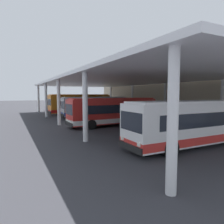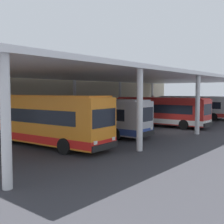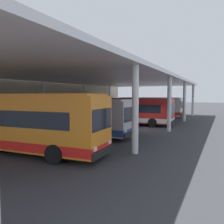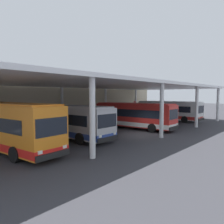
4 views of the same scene
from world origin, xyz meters
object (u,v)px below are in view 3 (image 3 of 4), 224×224
Objects in this scene: bus_second_bay at (73,117)px; bench_waiting at (98,112)px; banner_sign at (112,104)px; bus_far_bay at (149,107)px; bus_nearest_bay at (19,122)px; bus_middle_bay at (129,111)px; trash_bin at (87,114)px.

bench_waiting is (17.02, 7.42, -0.99)m from bus_second_bay.
bus_far_bay is at bearing -94.73° from banner_sign.
bus_nearest_bay is 1.08× the size of bus_middle_bay.
trash_bin is at bearing 176.12° from banner_sign.
bus_second_bay is 18.60m from bench_waiting.
bus_far_bay is at bearing -47.94° from trash_bin.
bus_far_bay is at bearing -1.78° from bus_second_bay.
bus_nearest_bay is 27.60m from banner_sign.
bus_nearest_bay is at bearing -175.90° from bus_second_bay.
bus_middle_bay is 3.32× the size of banner_sign.
bus_middle_bay and bus_far_bay have the same top height.
banner_sign is at bearing 34.69° from bus_middle_bay.
bench_waiting is at bearing 23.55° from bus_second_bay.
bus_nearest_bay reaches higher than bus_second_bay.
banner_sign is at bearing 17.59° from bus_second_bay.
bus_far_bay is 3.29× the size of banner_sign.
bus_far_bay is (26.11, -0.19, -0.19)m from bus_nearest_bay.
bench_waiting is at bearing 48.33° from bus_middle_bay.
bus_nearest_bay reaches higher than banner_sign.
banner_sign reaches higher than bus_middle_bay.
bench_waiting is at bearing 166.39° from banner_sign.
bus_nearest_bay is at bearing -165.36° from banner_sign.
bus_second_bay is 14.93m from trash_bin.
bus_second_bay is 5.88× the size of bench_waiting.
bus_far_bay is (10.87, 0.77, 0.00)m from bus_middle_bay.
bench_waiting is 0.56× the size of banner_sign.
bus_nearest_bay is 11.72× the size of trash_bin.
banner_sign reaches higher than trash_bin.
bus_nearest_bay reaches higher than bus_middle_bay.
bus_far_bay is at bearing 4.04° from bus_middle_bay.
bus_middle_bay reaches higher than trash_bin.
banner_sign is at bearing 85.27° from bus_far_bay.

